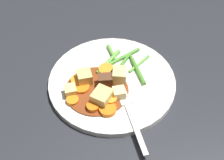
{
  "coord_description": "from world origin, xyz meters",
  "views": [
    {
      "loc": [
        0.32,
        0.33,
        0.52
      ],
      "look_at": [
        0.0,
        0.0,
        0.01
      ],
      "focal_mm": 52.1,
      "sensor_mm": 36.0,
      "label": 1
    }
  ],
  "objects": [
    {
      "name": "potato_chunk_4",
      "position": [
        -0.01,
        0.01,
        0.03
      ],
      "size": [
        0.04,
        0.04,
        0.03
      ],
      "primitive_type": "cube",
      "rotation": [
        0.0,
        0.0,
        0.73
      ],
      "color": "#E5CC7A",
      "rests_on": "dinner_plate"
    },
    {
      "name": "stew_sauce",
      "position": [
        0.04,
        0.0,
        0.01
      ],
      "size": [
        0.13,
        0.13,
        0.0
      ],
      "primitive_type": "cylinder",
      "color": "brown",
      "rests_on": "dinner_plate"
    },
    {
      "name": "dinner_plate",
      "position": [
        0.0,
        0.0,
        0.01
      ],
      "size": [
        0.27,
        0.27,
        0.01
      ],
      "primitive_type": "cylinder",
      "color": "white",
      "rests_on": "ground_plane"
    },
    {
      "name": "carrot_slice_6",
      "position": [
        0.1,
        -0.01,
        0.02
      ],
      "size": [
        0.03,
        0.03,
        0.01
      ],
      "primitive_type": "cylinder",
      "rotation": [
        0.0,
        0.0,
        2.49
      ],
      "color": "orange",
      "rests_on": "dinner_plate"
    },
    {
      "name": "ground_plane",
      "position": [
        0.0,
        0.0,
        0.0
      ],
      "size": [
        3.0,
        3.0,
        0.0
      ],
      "primitive_type": "plane",
      "color": "#26282D"
    },
    {
      "name": "green_bean_0",
      "position": [
        -0.05,
        -0.02,
        0.02
      ],
      "size": [
        0.07,
        0.03,
        0.01
      ],
      "primitive_type": "cylinder",
      "rotation": [
        0.0,
        1.57,
        3.43
      ],
      "color": "#4C8E33",
      "rests_on": "dinner_plate"
    },
    {
      "name": "green_bean_2",
      "position": [
        -0.05,
        -0.06,
        0.02
      ],
      "size": [
        0.03,
        0.05,
        0.01
      ],
      "primitive_type": "cylinder",
      "rotation": [
        0.0,
        1.57,
        4.29
      ],
      "color": "#66AD42",
      "rests_on": "dinner_plate"
    },
    {
      "name": "potato_chunk_3",
      "position": [
        0.02,
        0.04,
        0.02
      ],
      "size": [
        0.03,
        0.03,
        0.02
      ],
      "primitive_type": "cube",
      "rotation": [
        0.0,
        0.0,
        4.15
      ],
      "color": "#EAD68C",
      "rests_on": "dinner_plate"
    },
    {
      "name": "meat_chunk_0",
      "position": [
        0.02,
        0.0,
        0.03
      ],
      "size": [
        0.04,
        0.04,
        0.03
      ],
      "primitive_type": "cube",
      "rotation": [
        0.0,
        0.0,
        5.61
      ],
      "color": "#56331E",
      "rests_on": "dinner_plate"
    },
    {
      "name": "meat_chunk_1",
      "position": [
        -0.01,
        -0.0,
        0.02
      ],
      "size": [
        0.02,
        0.03,
        0.02
      ],
      "primitive_type": "cube",
      "rotation": [
        0.0,
        0.0,
        0.35
      ],
      "color": "#4C2B19",
      "rests_on": "dinner_plate"
    },
    {
      "name": "potato_chunk_1",
      "position": [
        0.05,
        0.03,
        0.03
      ],
      "size": [
        0.05,
        0.04,
        0.03
      ],
      "primitive_type": "cube",
      "rotation": [
        0.0,
        0.0,
        3.45
      ],
      "color": "#DBBC6B",
      "rests_on": "dinner_plate"
    },
    {
      "name": "carrot_slice_2",
      "position": [
        0.06,
        -0.03,
        0.02
      ],
      "size": [
        0.05,
        0.05,
        0.01
      ],
      "primitive_type": "cylinder",
      "rotation": [
        0.0,
        0.0,
        5.45
      ],
      "color": "orange",
      "rests_on": "dinner_plate"
    },
    {
      "name": "green_bean_4",
      "position": [
        -0.03,
        -0.04,
        0.02
      ],
      "size": [
        0.08,
        0.03,
        0.01
      ],
      "primitive_type": "cylinder",
      "rotation": [
        0.0,
        1.57,
        3.34
      ],
      "color": "#66AD42",
      "rests_on": "dinner_plate"
    },
    {
      "name": "green_bean_6",
      "position": [
        -0.06,
        0.02,
        0.02
      ],
      "size": [
        0.04,
        0.07,
        0.01
      ],
      "primitive_type": "cylinder",
      "rotation": [
        0.0,
        1.57,
        4.25
      ],
      "color": "#4C8E33",
      "rests_on": "dinner_plate"
    },
    {
      "name": "carrot_slice_1",
      "position": [
        0.08,
        0.03,
        0.02
      ],
      "size": [
        0.03,
        0.03,
        0.01
      ],
      "primitive_type": "cylinder",
      "rotation": [
        0.0,
        0.0,
        3.69
      ],
      "color": "orange",
      "rests_on": "dinner_plate"
    },
    {
      "name": "carrot_slice_4",
      "position": [
        0.06,
        -0.05,
        0.02
      ],
      "size": [
        0.03,
        0.03,
        0.01
      ],
      "primitive_type": "cylinder",
      "rotation": [
        0.0,
        0.0,
        0.24
      ],
      "color": "orange",
      "rests_on": "dinner_plate"
    },
    {
      "name": "carrot_slice_0",
      "position": [
        0.04,
        0.04,
        0.02
      ],
      "size": [
        0.03,
        0.03,
        0.01
      ],
      "primitive_type": "cylinder",
      "rotation": [
        0.0,
        0.0,
        1.36
      ],
      "color": "orange",
      "rests_on": "dinner_plate"
    },
    {
      "name": "potato_chunk_2",
      "position": [
        0.04,
        -0.03,
        0.03
      ],
      "size": [
        0.04,
        0.04,
        0.03
      ],
      "primitive_type": "cube",
      "rotation": [
        0.0,
        0.0,
        2.62
      ],
      "color": "#DBBC6B",
      "rests_on": "dinner_plate"
    },
    {
      "name": "green_bean_3",
      "position": [
        -0.07,
        -0.03,
        0.02
      ],
      "size": [
        0.08,
        0.02,
        0.01
      ],
      "primitive_type": "cylinder",
      "rotation": [
        0.0,
        1.57,
        3.0
      ],
      "color": "#4C8E33",
      "rests_on": "dinner_plate"
    },
    {
      "name": "fork",
      "position": [
        0.04,
        0.09,
        0.01
      ],
      "size": [
        0.1,
        0.16,
        0.0
      ],
      "color": "silver",
      "rests_on": "dinner_plate"
    },
    {
      "name": "green_bean_1",
      "position": [
        -0.07,
        -0.0,
        0.02
      ],
      "size": [
        0.03,
        0.05,
        0.01
      ],
      "primitive_type": "cylinder",
      "rotation": [
        0.0,
        1.57,
        4.21
      ],
      "color": "#4C8E33",
      "rests_on": "dinner_plate"
    },
    {
      "name": "potato_chunk_0",
      "position": [
        0.09,
        -0.03,
        0.02
      ],
      "size": [
        0.03,
        0.03,
        0.02
      ],
      "primitive_type": "cube",
      "rotation": [
        0.0,
        0.0,
        1.06
      ],
      "color": "#E5CC7A",
      "rests_on": "dinner_plate"
    },
    {
      "name": "green_bean_5",
      "position": [
        -0.07,
        0.01,
        0.02
      ],
      "size": [
        0.07,
        0.01,
        0.01
      ],
      "primitive_type": "cylinder",
      "rotation": [
        0.0,
        1.57,
        3.2
      ],
      "color": "#66AD42",
      "rests_on": "dinner_plate"
    },
    {
      "name": "carrot_slice_3",
      "position": [
        0.06,
        0.05,
        0.02
      ],
      "size": [
        0.03,
        0.03,
        0.01
      ],
      "primitive_type": "cylinder",
      "rotation": [
        0.0,
        0.0,
        1.57
      ],
      "color": "orange",
      "rests_on": "dinner_plate"
    },
    {
      "name": "carrot_slice_5",
      "position": [
        -0.01,
        -0.02,
        0.02
      ],
      "size": [
        0.03,
        0.03,
        0.01
      ],
      "primitive_type": "cylinder",
      "rotation": [
        0.0,
        0.0,
        1.63
      ],
      "color": "orange",
      "rests_on": "dinner_plate"
    }
  ]
}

